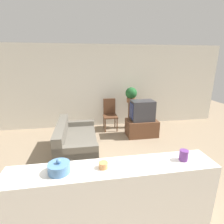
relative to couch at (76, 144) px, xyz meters
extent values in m
plane|color=gray|center=(0.55, -1.44, -0.29)|extent=(14.00, 14.00, 0.00)
cube|color=beige|center=(0.55, 1.99, 1.06)|extent=(9.00, 0.06, 2.70)
cube|color=#605B51|center=(0.04, 0.00, -0.05)|extent=(0.89, 1.62, 0.48)
cube|color=#605B51|center=(-0.31, 0.00, 0.34)|extent=(0.20, 1.62, 0.32)
cube|color=#605B51|center=(0.04, -0.73, 0.01)|extent=(0.89, 0.16, 0.60)
cube|color=#605B51|center=(0.04, 0.73, 0.01)|extent=(0.89, 0.16, 0.60)
cube|color=brown|center=(1.92, 0.85, -0.05)|extent=(0.90, 0.58, 0.49)
cube|color=#333338|center=(1.92, 0.85, 0.49)|extent=(0.66, 0.45, 0.59)
cube|color=navy|center=(1.59, 0.85, 0.49)|extent=(0.02, 0.37, 0.46)
cube|color=brown|center=(1.06, 1.45, 0.17)|extent=(0.44, 0.44, 0.04)
cube|color=brown|center=(1.06, 1.65, 0.45)|extent=(0.40, 0.04, 0.53)
cylinder|color=brown|center=(0.87, 1.26, -0.07)|extent=(0.04, 0.04, 0.44)
cylinder|color=brown|center=(1.25, 1.26, -0.07)|extent=(0.04, 0.04, 0.44)
cylinder|color=brown|center=(0.87, 1.64, -0.07)|extent=(0.04, 0.04, 0.44)
cylinder|color=brown|center=(1.25, 1.64, -0.07)|extent=(0.04, 0.04, 0.44)
cylinder|color=brown|center=(1.76, 1.53, 0.15)|extent=(0.17, 0.17, 0.89)
cylinder|color=#8E5B3D|center=(1.76, 1.53, 0.67)|extent=(0.29, 0.29, 0.14)
sphere|color=#23602D|center=(1.76, 1.53, 0.90)|extent=(0.37, 0.37, 0.37)
cube|color=white|center=(0.55, -2.07, 0.19)|extent=(2.57, 0.44, 0.96)
cylinder|color=#4C7AAD|center=(-0.08, -2.07, 0.73)|extent=(0.25, 0.25, 0.11)
sphere|color=#4C7AAD|center=(-0.08, -2.07, 0.81)|extent=(0.06, 0.06, 0.06)
cylinder|color=#C6844C|center=(0.43, -2.07, 0.71)|extent=(0.11, 0.11, 0.07)
cylinder|color=#66337F|center=(1.46, -2.07, 0.74)|extent=(0.11, 0.11, 0.14)
camera|label=1|loc=(0.23, -3.86, 1.89)|focal=28.00mm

